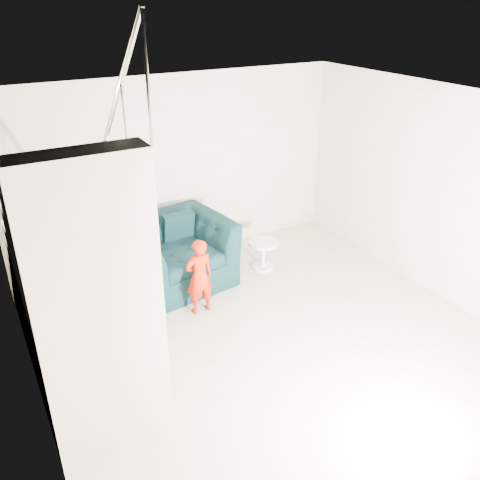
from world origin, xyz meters
name	(u,v)px	position (x,y,z in m)	size (l,w,h in m)	color
floor	(280,350)	(0.00, 0.00, 0.00)	(5.50, 5.50, 0.00)	tan
ceiling	(290,111)	(0.00, 0.00, 2.70)	(5.50, 5.50, 0.00)	silver
back_wall	(179,170)	(0.00, 2.75, 1.35)	(5.00, 5.00, 0.00)	#A99B8A
left_wall	(26,312)	(-2.50, 0.00, 1.35)	(5.50, 5.50, 0.00)	#A99B8A
right_wall	(453,200)	(2.50, 0.00, 1.35)	(5.50, 5.50, 0.00)	#A99B8A
armchair	(176,253)	(-0.42, 1.98, 0.45)	(1.40, 1.22, 0.91)	black
toddler	(199,277)	(-0.45, 1.16, 0.50)	(0.37, 0.24, 1.01)	#9B1805
side_table	(263,250)	(0.83, 1.73, 0.29)	(0.43, 0.43, 0.43)	silver
staircase	(79,304)	(-2.00, 0.55, 0.95)	(1.02, 3.03, 3.62)	#ADA089
cushion	(178,226)	(-0.25, 2.27, 0.70)	(0.44, 0.13, 0.42)	black
throw	(134,258)	(-1.03, 1.91, 0.57)	(0.05, 0.55, 0.61)	black
phone	(205,248)	(-0.36, 1.16, 0.88)	(0.02, 0.05, 0.10)	black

